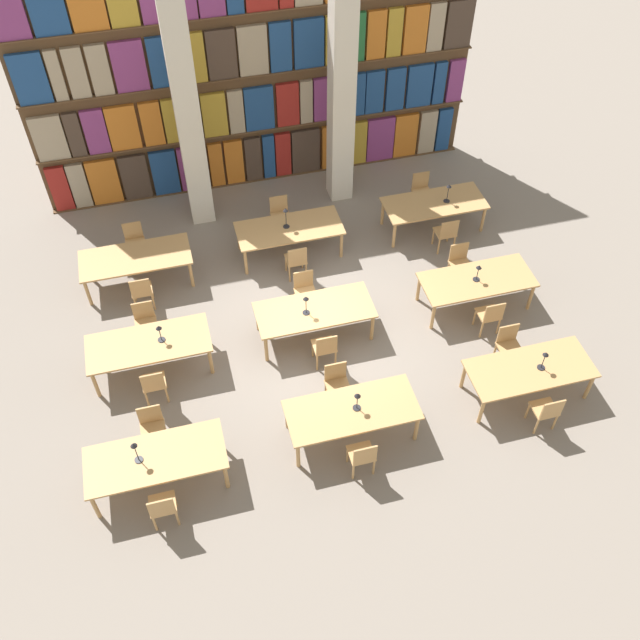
% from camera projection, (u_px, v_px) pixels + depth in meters
% --- Properties ---
extents(ground_plane, '(40.00, 40.00, 0.00)m').
position_uv_depth(ground_plane, '(317.00, 333.00, 14.18)').
color(ground_plane, gray).
extents(bookshelf_bank, '(10.05, 0.35, 5.50)m').
position_uv_depth(bookshelf_bank, '(256.00, 80.00, 15.67)').
color(bookshelf_bank, brown).
rests_on(bookshelf_bank, ground_plane).
extents(pillar_left, '(0.51, 0.51, 6.00)m').
position_uv_depth(pillar_left, '(185.00, 101.00, 14.37)').
color(pillar_left, silver).
rests_on(pillar_left, ground_plane).
extents(pillar_center, '(0.51, 0.51, 6.00)m').
position_uv_depth(pillar_center, '(342.00, 79.00, 14.93)').
color(pillar_center, silver).
rests_on(pillar_center, ground_plane).
extents(reading_table_0, '(2.27, 0.98, 0.72)m').
position_uv_depth(reading_table_0, '(156.00, 460.00, 11.51)').
color(reading_table_0, tan).
rests_on(reading_table_0, ground_plane).
extents(chair_0, '(0.42, 0.40, 0.89)m').
position_uv_depth(chair_0, '(163.00, 507.00, 11.14)').
color(chair_0, tan).
rests_on(chair_0, ground_plane).
extents(chair_1, '(0.42, 0.40, 0.89)m').
position_uv_depth(chair_1, '(152.00, 426.00, 12.13)').
color(chair_1, tan).
rests_on(chair_1, ground_plane).
extents(desk_lamp_0, '(0.14, 0.14, 0.49)m').
position_uv_depth(desk_lamp_0, '(135.00, 449.00, 11.18)').
color(desk_lamp_0, '#232328').
rests_on(desk_lamp_0, reading_table_0).
extents(reading_table_1, '(2.27, 0.98, 0.72)m').
position_uv_depth(reading_table_1, '(352.00, 412.00, 12.14)').
color(reading_table_1, tan).
rests_on(reading_table_1, ground_plane).
extents(chair_2, '(0.42, 0.40, 0.89)m').
position_uv_depth(chair_2, '(362.00, 455.00, 11.75)').
color(chair_2, tan).
rests_on(chair_2, ground_plane).
extents(chair_3, '(0.42, 0.40, 0.89)m').
position_uv_depth(chair_3, '(337.00, 383.00, 12.75)').
color(chair_3, tan).
rests_on(chair_3, ground_plane).
extents(desk_lamp_1, '(0.14, 0.14, 0.41)m').
position_uv_depth(desk_lamp_1, '(357.00, 399.00, 11.90)').
color(desk_lamp_1, '#232328').
rests_on(desk_lamp_1, reading_table_1).
extents(reading_table_2, '(2.27, 0.98, 0.72)m').
position_uv_depth(reading_table_2, '(530.00, 370.00, 12.73)').
color(reading_table_2, tan).
rests_on(reading_table_2, ground_plane).
extents(chair_4, '(0.42, 0.40, 0.89)m').
position_uv_depth(chair_4, '(546.00, 410.00, 12.35)').
color(chair_4, tan).
rests_on(chair_4, ground_plane).
extents(chair_5, '(0.42, 0.40, 0.89)m').
position_uv_depth(chair_5, '(508.00, 345.00, 13.35)').
color(chair_5, tan).
rests_on(chair_5, ground_plane).
extents(desk_lamp_2, '(0.14, 0.14, 0.43)m').
position_uv_depth(desk_lamp_2, '(545.00, 358.00, 12.47)').
color(desk_lamp_2, '#232328').
rests_on(desk_lamp_2, reading_table_2).
extents(reading_table_3, '(2.27, 0.98, 0.72)m').
position_uv_depth(reading_table_3, '(149.00, 345.00, 13.12)').
color(reading_table_3, tan).
rests_on(reading_table_3, ground_plane).
extents(chair_6, '(0.42, 0.40, 0.89)m').
position_uv_depth(chair_6, '(154.00, 383.00, 12.74)').
color(chair_6, tan).
rests_on(chair_6, ground_plane).
extents(chair_7, '(0.42, 0.40, 0.89)m').
position_uv_depth(chair_7, '(145.00, 321.00, 13.74)').
color(chair_7, tan).
rests_on(chair_7, ground_plane).
extents(desk_lamp_3, '(0.14, 0.14, 0.39)m').
position_uv_depth(desk_lamp_3, '(159.00, 331.00, 12.92)').
color(desk_lamp_3, '#232328').
rests_on(desk_lamp_3, reading_table_3).
extents(reading_table_4, '(2.27, 0.98, 0.72)m').
position_uv_depth(reading_table_4, '(315.00, 312.00, 13.68)').
color(reading_table_4, tan).
rests_on(reading_table_4, ground_plane).
extents(chair_8, '(0.42, 0.40, 0.89)m').
position_uv_depth(chair_8, '(325.00, 347.00, 13.31)').
color(chair_8, tan).
rests_on(chair_8, ground_plane).
extents(chair_9, '(0.42, 0.40, 0.89)m').
position_uv_depth(chair_9, '(305.00, 290.00, 14.31)').
color(chair_9, tan).
rests_on(chair_9, ground_plane).
extents(desk_lamp_4, '(0.14, 0.14, 0.45)m').
position_uv_depth(desk_lamp_4, '(306.00, 302.00, 13.35)').
color(desk_lamp_4, '#232328').
rests_on(desk_lamp_4, reading_table_4).
extents(reading_table_5, '(2.27, 0.98, 0.72)m').
position_uv_depth(reading_table_5, '(477.00, 281.00, 14.23)').
color(reading_table_5, tan).
rests_on(reading_table_5, ground_plane).
extents(chair_10, '(0.42, 0.40, 0.89)m').
position_uv_depth(chair_10, '(490.00, 315.00, 13.86)').
color(chair_10, tan).
rests_on(chair_10, ground_plane).
extents(chair_11, '(0.42, 0.40, 0.89)m').
position_uv_depth(chair_11, '(460.00, 262.00, 14.85)').
color(chair_11, tan).
rests_on(chair_11, ground_plane).
extents(desk_lamp_5, '(0.14, 0.14, 0.39)m').
position_uv_depth(desk_lamp_5, '(478.00, 270.00, 13.98)').
color(desk_lamp_5, '#232328').
rests_on(desk_lamp_5, reading_table_5).
extents(reading_table_6, '(2.27, 0.98, 0.72)m').
position_uv_depth(reading_table_6, '(135.00, 259.00, 14.67)').
color(reading_table_6, tan).
rests_on(reading_table_6, ground_plane).
extents(chair_12, '(0.42, 0.40, 0.89)m').
position_uv_depth(chair_12, '(142.00, 291.00, 14.30)').
color(chair_12, tan).
rests_on(chair_12, ground_plane).
extents(chair_13, '(0.42, 0.40, 0.89)m').
position_uv_depth(chair_13, '(135.00, 241.00, 15.29)').
color(chair_13, tan).
rests_on(chair_13, ground_plane).
extents(reading_table_7, '(2.27, 0.98, 0.72)m').
position_uv_depth(reading_table_7, '(289.00, 230.00, 15.28)').
color(reading_table_7, tan).
rests_on(reading_table_7, ground_plane).
extents(chair_14, '(0.42, 0.40, 0.89)m').
position_uv_depth(chair_14, '(296.00, 260.00, 14.90)').
color(chair_14, tan).
rests_on(chair_14, ground_plane).
extents(chair_15, '(0.42, 0.40, 0.89)m').
position_uv_depth(chair_15, '(280.00, 214.00, 15.90)').
color(chair_15, tan).
rests_on(chair_15, ground_plane).
extents(desk_lamp_6, '(0.14, 0.14, 0.50)m').
position_uv_depth(desk_lamp_6, '(286.00, 214.00, 14.99)').
color(desk_lamp_6, '#232328').
rests_on(desk_lamp_6, reading_table_7).
extents(reading_table_8, '(2.27, 0.98, 0.72)m').
position_uv_depth(reading_table_8, '(434.00, 205.00, 15.85)').
color(reading_table_8, tan).
rests_on(reading_table_8, ground_plane).
extents(chair_16, '(0.42, 0.40, 0.89)m').
position_uv_depth(chair_16, '(446.00, 233.00, 15.47)').
color(chair_16, tan).
rests_on(chair_16, ground_plane).
extents(chair_17, '(0.42, 0.40, 0.89)m').
position_uv_depth(chair_17, '(421.00, 190.00, 16.47)').
color(chair_17, tan).
rests_on(chair_17, ground_plane).
extents(desk_lamp_7, '(0.14, 0.14, 0.46)m').
position_uv_depth(desk_lamp_7, '(448.00, 190.00, 15.59)').
color(desk_lamp_7, '#232328').
rests_on(desk_lamp_7, reading_table_8).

